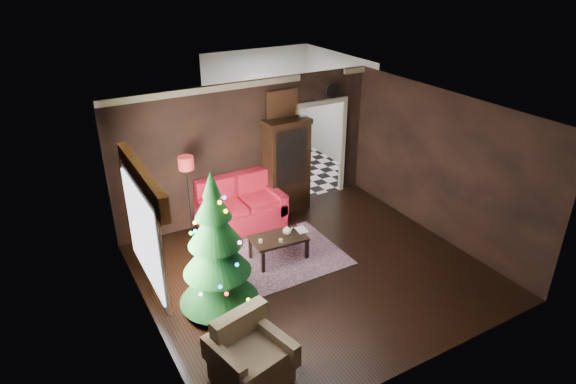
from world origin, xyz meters
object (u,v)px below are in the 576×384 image
teapot (287,231)px  christmas_tree (216,249)px  coffee_table (279,247)px  floor_lamp (190,202)px  loveseat (241,204)px  kitchen_table (281,164)px  wall_clock (332,90)px  armchair (251,354)px  curio_cabinet (287,168)px

teapot → christmas_tree: bearing=-155.8°
coffee_table → teapot: bearing=-0.5°
christmas_tree → teapot: size_ratio=13.88×
floor_lamp → loveseat: bearing=2.3°
loveseat → kitchen_table: (1.80, 1.65, -0.12)m
loveseat → kitchen_table: 2.45m
loveseat → wall_clock: wall_clock is taller
armchair → wall_clock: 5.99m
teapot → floor_lamp: bearing=133.9°
curio_cabinet → floor_lamp: bearing=-173.2°
coffee_table → wall_clock: wall_clock is taller
loveseat → armchair: size_ratio=1.96×
loveseat → curio_cabinet: size_ratio=0.89×
teapot → wall_clock: 3.33m
coffee_table → kitchen_table: (1.73, 3.03, 0.15)m
christmas_tree → armchair: bearing=-98.1°
floor_lamp → armchair: floor_lamp is taller
floor_lamp → kitchen_table: size_ratio=2.38×
curio_cabinet → christmas_tree: (-2.51, -2.32, 0.10)m
floor_lamp → kitchen_table: (2.85, 1.69, -0.45)m
armchair → christmas_tree: bearing=68.8°
floor_lamp → teapot: size_ratio=10.62×
teapot → kitchen_table: (1.56, 3.04, -0.15)m
curio_cabinet → christmas_tree: bearing=-137.2°
christmas_tree → coffee_table: (1.43, 0.72, -0.82)m
loveseat → coffee_table: loveseat is taller
wall_clock → kitchen_table: bearing=113.7°
curio_cabinet → coffee_table: 2.06m
teapot → armchair: bearing=-128.5°
armchair → wall_clock: wall_clock is taller
loveseat → floor_lamp: bearing=-177.7°
armchair → teapot: size_ratio=5.16×
loveseat → armchair: bearing=-113.3°
armchair → wall_clock: (3.94, 4.09, 1.92)m
floor_lamp → wall_clock: (3.40, 0.44, 1.55)m
floor_lamp → coffee_table: bearing=-50.0°
curio_cabinet → kitchen_table: 1.67m
floor_lamp → christmas_tree: christmas_tree is taller
christmas_tree → coffee_table: 1.80m
floor_lamp → christmas_tree: size_ratio=0.77×
teapot → kitchen_table: bearing=62.8°
floor_lamp → kitchen_table: bearing=30.7°
loveseat → coffee_table: 1.41m
wall_clock → christmas_tree: bearing=-146.0°
christmas_tree → kitchen_table: christmas_tree is taller
armchair → wall_clock: size_ratio=2.71×
teapot → loveseat: bearing=99.9°
christmas_tree → teapot: bearing=24.2°
loveseat → coffee_table: bearing=-87.0°
loveseat → christmas_tree: (-1.36, -2.10, 0.55)m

